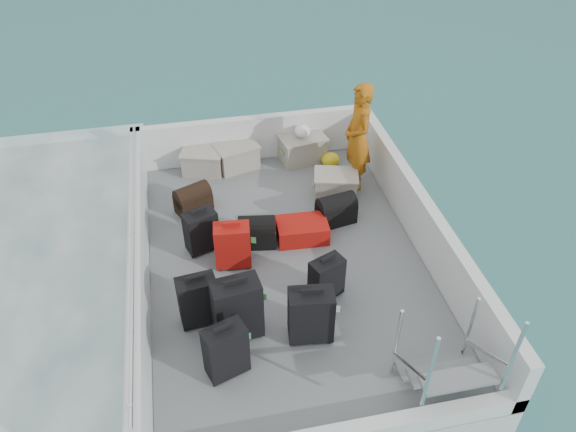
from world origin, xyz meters
name	(u,v)px	position (x,y,z in m)	size (l,w,h in m)	color
ground	(286,296)	(0.00, 0.00, 0.00)	(160.00, 160.00, 0.00)	#164E4C
ferry_hull	(286,279)	(0.00, 0.00, 0.30)	(3.60, 5.00, 0.60)	silver
deck	(286,262)	(0.00, 0.00, 0.61)	(3.30, 4.70, 0.02)	slate
deck_fittings	(321,252)	(0.35, -0.32, 0.99)	(3.60, 5.00, 0.90)	silver
suitcase_0	(226,352)	(-0.90, -1.47, 0.94)	(0.41, 0.23, 0.64)	black
suitcase_1	(198,301)	(-1.11, -0.75, 0.93)	(0.42, 0.24, 0.63)	black
suitcase_2	(201,232)	(-0.98, 0.44, 0.90)	(0.39, 0.23, 0.57)	black
suitcase_3	(237,310)	(-0.72, -1.01, 1.00)	(0.50, 0.29, 0.76)	black
suitcase_5	(233,246)	(-0.64, 0.08, 0.92)	(0.43, 0.26, 0.59)	#990D0B
suitcase_6	(311,316)	(0.02, -1.20, 0.94)	(0.47, 0.28, 0.65)	black
suitcase_7	(326,279)	(0.33, -0.65, 0.89)	(0.38, 0.22, 0.54)	black
suitcase_8	(302,230)	(0.29, 0.39, 0.75)	(0.43, 0.65, 0.26)	#990D0B
duffel_0	(193,202)	(-1.03, 1.24, 0.78)	(0.46, 0.30, 0.32)	black
duffel_1	(257,234)	(-0.29, 0.40, 0.78)	(0.46, 0.30, 0.32)	black
duffel_2	(336,212)	(0.81, 0.64, 0.78)	(0.50, 0.30, 0.32)	black
crate_0	(203,162)	(-0.82, 2.17, 0.79)	(0.57, 0.40, 0.35)	#A79E91
crate_1	(237,157)	(-0.31, 2.20, 0.80)	(0.59, 0.41, 0.36)	#A79E91
crate_2	(302,149)	(0.71, 2.20, 0.81)	(0.65, 0.45, 0.39)	#A79E91
crate_3	(336,186)	(0.96, 1.18, 0.79)	(0.57, 0.39, 0.34)	#A79E91
yellow_bag	(330,160)	(1.09, 1.94, 0.73)	(0.28, 0.26, 0.22)	gold
white_bag	(302,133)	(0.71, 2.20, 1.10)	(0.24, 0.24, 0.18)	white
passenger	(358,138)	(1.30, 1.40, 1.41)	(0.58, 0.38, 1.58)	orange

